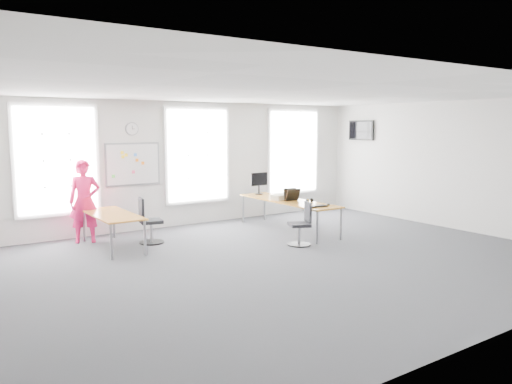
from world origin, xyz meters
TOP-DOWN VIEW (x-y plane):
  - floor at (0.00, 0.00)m, footprint 10.00×10.00m
  - ceiling at (0.00, 0.00)m, footprint 10.00×10.00m
  - wall_back at (0.00, 4.00)m, footprint 10.00×0.00m
  - wall_front at (0.00, -4.00)m, footprint 10.00×0.00m
  - wall_right at (5.00, 0.00)m, footprint 0.00×10.00m
  - window_left at (-3.00, 3.97)m, footprint 1.60×0.06m
  - window_mid at (0.30, 3.97)m, footprint 1.60×0.06m
  - window_right at (3.30, 3.97)m, footprint 1.60×0.06m
  - desk_right at (1.62, 2.03)m, footprint 0.78×2.94m
  - desk_left at (-2.30, 2.65)m, footprint 0.76×1.90m
  - chair_right at (0.96, 0.72)m, footprint 0.52×0.52m
  - chair_left at (-1.56, 2.63)m, footprint 0.51×0.51m
  - person at (-2.60, 3.47)m, footprint 0.73×0.59m
  - whiteboard at (-1.35, 3.97)m, footprint 1.20×0.03m
  - wall_clock at (-1.35, 3.97)m, footprint 0.30×0.04m
  - tv at (4.95, 3.00)m, footprint 0.06×0.90m
  - keyboard at (1.55, 0.90)m, footprint 0.41×0.18m
  - mouse at (1.87, 0.94)m, footprint 0.09×0.12m
  - lens_cap at (1.73, 1.32)m, footprint 0.07×0.07m
  - headphones at (1.80, 1.48)m, footprint 0.16×0.09m
  - laptop_sleeve at (1.62, 1.89)m, footprint 0.36×0.21m
  - paper_stack at (1.47, 2.18)m, footprint 0.39×0.33m
  - monitor at (1.63, 3.22)m, footprint 0.49×0.20m

SIDE VIEW (x-z plane):
  - floor at x=0.00m, z-range 0.00..0.00m
  - chair_right at x=0.96m, z-range -0.05..0.83m
  - chair_left at x=-1.56m, z-range -0.06..0.89m
  - desk_left at x=-2.30m, z-range 0.29..0.98m
  - desk_right at x=1.62m, z-range 0.31..1.03m
  - lens_cap at x=1.73m, z-range 0.72..0.72m
  - keyboard at x=1.55m, z-range 0.72..0.74m
  - mouse at x=1.87m, z-range 0.72..0.76m
  - headphones at x=1.80m, z-range 0.71..0.81m
  - paper_stack at x=1.47m, z-range 0.72..0.83m
  - laptop_sleeve at x=1.62m, z-range 0.71..1.00m
  - person at x=-2.60m, z-range 0.00..1.73m
  - monitor at x=1.63m, z-range 0.77..1.32m
  - wall_back at x=0.00m, z-range -3.50..6.50m
  - wall_front at x=0.00m, z-range -3.50..6.50m
  - wall_right at x=5.00m, z-range -3.50..6.50m
  - whiteboard at x=-1.35m, z-range 1.10..2.00m
  - window_left at x=-3.00m, z-range 0.60..2.80m
  - window_mid at x=0.30m, z-range 0.60..2.80m
  - window_right at x=3.30m, z-range 0.60..2.80m
  - tv at x=4.95m, z-range 2.02..2.57m
  - wall_clock at x=-1.35m, z-range 2.20..2.50m
  - ceiling at x=0.00m, z-range 3.00..3.00m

